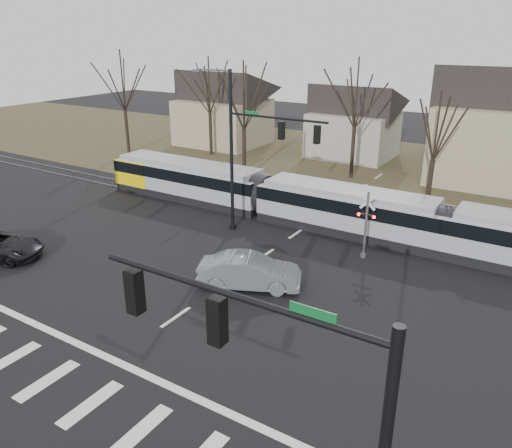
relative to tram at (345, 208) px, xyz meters
The scene contains 15 objects.
ground 16.27m from the tram, 98.74° to the right, with size 140.00×140.00×0.00m, color black.
grass_verge 16.27m from the tram, 98.74° to the left, with size 140.00×28.00×0.01m, color #38331E.
crosswalk 20.21m from the tram, 97.01° to the right, with size 27.00×2.60×0.01m.
stop_line 18.04m from the tram, 97.87° to the right, with size 28.00×0.35×0.01m, color silver.
lane_dashes 2.94m from the tram, behind, with size 0.18×30.00×0.01m.
rail_pair 2.93m from the tram, behind, with size 90.00×1.52×0.06m.
tram is the anchor object (origin of this frame).
sedan 9.82m from the tram, 96.74° to the right, with size 5.51×3.83×1.72m, color slate.
signal_pole_near_right 23.56m from the tram, 70.82° to the right, with size 6.72×0.44×8.00m.
signal_pole_far 7.26m from the tram, 144.28° to the right, with size 9.28×0.44×10.20m.
rail_crossing_signal 4.10m from the tram, 51.62° to the right, with size 1.08×0.36×4.00m.
tree_row 10.57m from the tram, 92.63° to the left, with size 59.20×7.20×10.00m.
house_a 28.92m from the tram, 141.29° to the left, with size 9.72×8.64×8.60m.
house_b 21.48m from the tram, 110.46° to the left, with size 8.64×7.56×7.65m.
house_c 18.57m from the tram, 68.96° to the left, with size 10.80×8.64×10.10m.
Camera 1 is at (13.63, -12.90, 12.34)m, focal length 35.00 mm.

